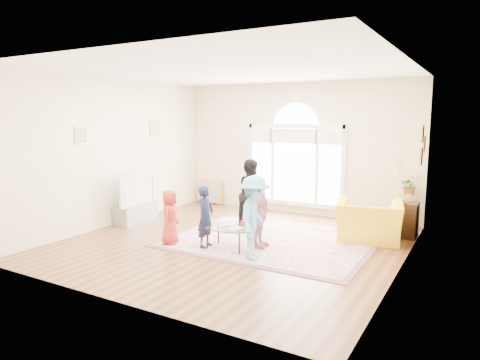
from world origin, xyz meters
The scene contains 18 objects.
ground centered at (0.00, 0.00, 0.00)m, with size 6.00×6.00×0.00m, color #58341D.
room_shell centered at (0.01, 2.83, 1.57)m, with size 6.00×6.00×6.00m.
area_rug centered at (0.57, 0.40, 0.01)m, with size 3.60×2.60×0.02m, color beige.
rug_border centered at (0.57, 0.40, 0.01)m, with size 3.80×2.80×0.01m, color #804A59.
tv_console centered at (-2.75, 0.30, 0.21)m, with size 0.45×1.00×0.42m, color gray.
television centered at (-2.74, 0.30, 0.75)m, with size 0.18×1.16×0.67m.
coffee_table centered at (0.14, -0.38, 0.40)m, with size 1.05×0.67×0.54m.
armchair centered at (2.20, 1.41, 0.39)m, with size 1.20×1.05×0.78m, color yellow.
side_cabinet centered at (2.78, 2.10, 0.35)m, with size 0.40×0.50×0.70m, color black.
floor_lamp centered at (2.59, 2.04, 1.28)m, with size 0.30×0.30×1.51m.
plant_pedestal centered at (2.70, 2.84, 0.35)m, with size 0.20×0.20×0.70m, color white.
potted_plant centered at (2.70, 2.84, 0.92)m, with size 0.40×0.34×0.44m, color #33722D.
leaning_picture centered at (-2.46, 2.90, 0.00)m, with size 0.80×0.05×0.62m, color tan.
child_red centered at (-0.98, -0.65, 0.53)m, with size 0.50×0.32×1.02m, color #BA3125.
child_navy centered at (-0.28, -0.50, 0.58)m, with size 0.41×0.27×1.12m, color #151C36.
child_black centered at (-0.15, 1.04, 0.76)m, with size 0.72×0.56×1.48m, color black.
child_pink centered at (0.58, -0.04, 0.64)m, with size 0.73×0.30×1.24m, color #CC8D91.
child_blue centered at (0.80, -0.65, 0.72)m, with size 0.91×0.52×1.41m, color #6BB9E8.
Camera 1 is at (4.03, -6.75, 2.36)m, focal length 32.00 mm.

